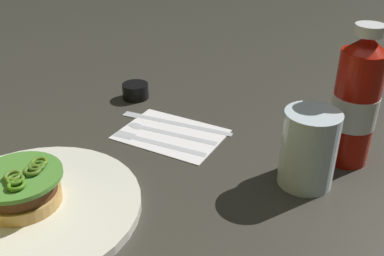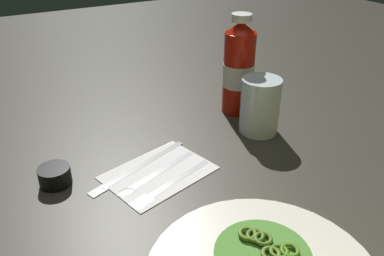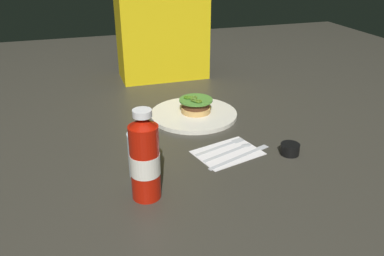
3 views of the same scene
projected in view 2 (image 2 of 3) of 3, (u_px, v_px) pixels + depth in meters
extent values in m
plane|color=#36332B|center=(222.00, 209.00, 0.61)|extent=(3.00, 3.00, 0.00)
cylinder|color=#4B8530|center=(263.00, 255.00, 0.45)|extent=(0.11, 0.11, 0.01)
torus|color=#446E20|center=(255.00, 236.00, 0.47)|extent=(0.02, 0.02, 0.01)
torus|color=#457A16|center=(290.00, 251.00, 0.45)|extent=(0.02, 0.02, 0.01)
torus|color=#4B6B1F|center=(263.00, 239.00, 0.47)|extent=(0.02, 0.02, 0.01)
torus|color=#56791D|center=(248.00, 234.00, 0.47)|extent=(0.02, 0.02, 0.01)
torus|color=#587925|center=(271.00, 254.00, 0.45)|extent=(0.02, 0.02, 0.01)
torus|color=#46761D|center=(279.00, 252.00, 0.45)|extent=(0.02, 0.02, 0.01)
cylinder|color=#B51507|center=(238.00, 74.00, 0.86)|extent=(0.07, 0.07, 0.18)
cone|color=#B51507|center=(241.00, 27.00, 0.81)|extent=(0.06, 0.06, 0.02)
cylinder|color=white|center=(242.00, 17.00, 0.80)|extent=(0.04, 0.04, 0.02)
cylinder|color=white|center=(238.00, 75.00, 0.86)|extent=(0.07, 0.07, 0.05)
cylinder|color=silver|center=(260.00, 106.00, 0.80)|extent=(0.08, 0.08, 0.11)
cylinder|color=black|center=(55.00, 176.00, 0.66)|extent=(0.05, 0.05, 0.03)
cube|color=white|center=(159.00, 172.00, 0.69)|extent=(0.20, 0.17, 0.00)
cube|color=silver|center=(145.00, 162.00, 0.71)|extent=(0.18, 0.08, 0.00)
cube|color=silver|center=(109.00, 183.00, 0.66)|extent=(0.08, 0.04, 0.00)
cube|color=silver|center=(159.00, 171.00, 0.69)|extent=(0.17, 0.07, 0.00)
ellipsoid|color=silver|center=(127.00, 190.00, 0.64)|extent=(0.04, 0.03, 0.00)
cube|color=silver|center=(173.00, 180.00, 0.67)|extent=(0.17, 0.06, 0.00)
cube|color=silver|center=(141.00, 200.00, 0.62)|extent=(0.04, 0.03, 0.00)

